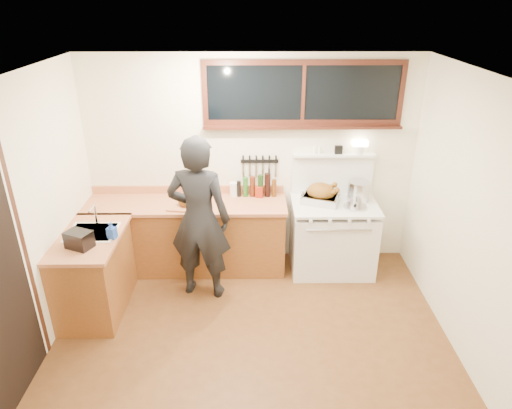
{
  "coord_description": "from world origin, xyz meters",
  "views": [
    {
      "loc": [
        0.01,
        -3.54,
        3.2
      ],
      "look_at": [
        0.05,
        0.85,
        1.15
      ],
      "focal_mm": 32.0,
      "sensor_mm": 36.0,
      "label": 1
    }
  ],
  "objects_px": {
    "vintage_stove": "(332,235)",
    "roast_turkey": "(321,195)",
    "man": "(199,219)",
    "cutting_board": "(188,203)"
  },
  "relations": [
    {
      "from": "vintage_stove",
      "to": "man",
      "type": "relative_size",
      "value": 0.84
    },
    {
      "from": "vintage_stove",
      "to": "roast_turkey",
      "type": "bearing_deg",
      "value": 168.71
    },
    {
      "from": "man",
      "to": "roast_turkey",
      "type": "height_order",
      "value": "man"
    },
    {
      "from": "man",
      "to": "roast_turkey",
      "type": "relative_size",
      "value": 3.74
    },
    {
      "from": "vintage_stove",
      "to": "cutting_board",
      "type": "xyz_separation_m",
      "value": [
        -1.74,
        -0.09,
        0.49
      ]
    },
    {
      "from": "vintage_stove",
      "to": "roast_turkey",
      "type": "height_order",
      "value": "vintage_stove"
    },
    {
      "from": "roast_turkey",
      "to": "vintage_stove",
      "type": "bearing_deg",
      "value": -11.29
    },
    {
      "from": "roast_turkey",
      "to": "man",
      "type": "bearing_deg",
      "value": -159.03
    },
    {
      "from": "vintage_stove",
      "to": "man",
      "type": "xyz_separation_m",
      "value": [
        -1.57,
        -0.5,
        0.48
      ]
    },
    {
      "from": "man",
      "to": "roast_turkey",
      "type": "bearing_deg",
      "value": 20.97
    }
  ]
}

